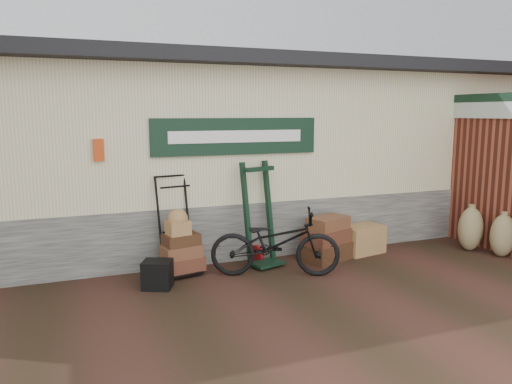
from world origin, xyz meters
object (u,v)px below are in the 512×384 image
at_px(green_barrow, 260,214).
at_px(wicker_hamper, 361,239).
at_px(porter_trolley, 176,224).
at_px(bicycle, 275,239).
at_px(black_trunk, 157,274).
at_px(suitcase_stack, 326,238).

bearing_deg(green_barrow, wicker_hamper, -17.78).
relative_size(green_barrow, wicker_hamper, 2.23).
bearing_deg(wicker_hamper, green_barrow, 179.08).
bearing_deg(porter_trolley, bicycle, -39.24).
relative_size(wicker_hamper, black_trunk, 1.90).
distance_m(wicker_hamper, bicycle, 1.92).
distance_m(black_trunk, bicycle, 1.70).
bearing_deg(bicycle, black_trunk, 108.52).
bearing_deg(black_trunk, bicycle, -3.59).
bearing_deg(black_trunk, wicker_hamper, 7.41).
bearing_deg(wicker_hamper, black_trunk, -172.59).
bearing_deg(green_barrow, porter_trolley, 159.25).
relative_size(green_barrow, black_trunk, 4.23).
height_order(porter_trolley, bicycle, porter_trolley).
bearing_deg(green_barrow, black_trunk, 179.24).
relative_size(suitcase_stack, black_trunk, 2.13).
distance_m(wicker_hamper, black_trunk, 3.49).
relative_size(black_trunk, bicycle, 0.20).
distance_m(suitcase_stack, black_trunk, 2.74).
bearing_deg(bicycle, wicker_hamper, -50.85).
relative_size(porter_trolley, bicycle, 0.78).
bearing_deg(suitcase_stack, bicycle, -158.86).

